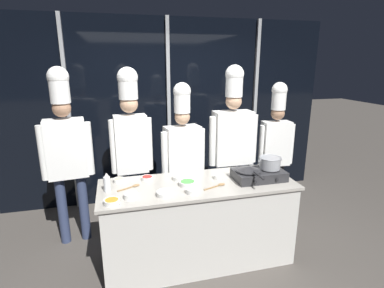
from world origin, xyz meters
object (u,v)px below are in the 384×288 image
(prep_bowl_onion, at_px, (165,193))
(chef_line, at_px, (183,150))
(prep_bowl_noodles, at_px, (131,195))
(serving_spoon_solid, at_px, (133,186))
(chef_head, at_px, (66,145))
(chef_pastry, at_px, (232,138))
(squeeze_bottle_clear, at_px, (107,183))
(prep_bowl_garlic, at_px, (218,176))
(portable_stove, at_px, (259,174))
(stock_pot, at_px, (270,163))
(chef_sous, at_px, (131,138))
(frying_pan, at_px, (249,169))
(prep_bowl_scallions, at_px, (187,183))
(prep_bowl_carrots, at_px, (112,201))
(prep_bowl_chicken, at_px, (193,191))
(prep_bowl_shrimp, at_px, (179,177))
(prep_bowl_bell_pepper, at_px, (147,178))
(prep_bowl_ginger, at_px, (119,180))
(serving_spoon_slotted, at_px, (219,185))
(chef_apprentice, at_px, (276,140))

(prep_bowl_onion, bearing_deg, chef_line, 66.67)
(prep_bowl_noodles, xyz_separation_m, serving_spoon_solid, (0.03, 0.25, -0.02))
(chef_head, distance_m, chef_pastry, 1.97)
(squeeze_bottle_clear, relative_size, prep_bowl_garlic, 2.01)
(portable_stove, xyz_separation_m, chef_line, (-0.67, 0.67, 0.12))
(stock_pot, bearing_deg, serving_spoon_solid, 174.98)
(stock_pot, height_order, chef_sous, chef_sous)
(frying_pan, height_order, prep_bowl_scallions, frying_pan)
(prep_bowl_scallions, bearing_deg, prep_bowl_carrots, -162.60)
(prep_bowl_chicken, bearing_deg, prep_bowl_garlic, 39.17)
(prep_bowl_shrimp, bearing_deg, chef_pastry, 33.42)
(portable_stove, xyz_separation_m, prep_bowl_garlic, (-0.41, 0.12, -0.03))
(chef_head, bearing_deg, prep_bowl_chicken, 135.69)
(chef_head, bearing_deg, prep_bowl_bell_pepper, 142.86)
(prep_bowl_ginger, distance_m, prep_bowl_noodles, 0.43)
(prep_bowl_shrimp, bearing_deg, chef_sous, 132.30)
(prep_bowl_bell_pepper, xyz_separation_m, prep_bowl_scallions, (0.37, -0.25, 0.01))
(frying_pan, bearing_deg, serving_spoon_solid, 173.72)
(prep_bowl_shrimp, relative_size, prep_bowl_scallions, 0.88)
(serving_spoon_slotted, xyz_separation_m, chef_head, (-1.51, 0.83, 0.29))
(prep_bowl_noodles, distance_m, serving_spoon_slotted, 0.87)
(chef_sous, height_order, chef_pastry, chef_pastry)
(chef_head, xyz_separation_m, chef_line, (1.31, -0.09, -0.12))
(prep_bowl_bell_pepper, distance_m, chef_line, 0.63)
(prep_bowl_chicken, xyz_separation_m, prep_bowl_scallions, (-0.01, 0.19, 0.00))
(prep_bowl_onion, distance_m, chef_apprentice, 1.90)
(serving_spoon_slotted, distance_m, serving_spoon_solid, 0.85)
(chef_head, xyz_separation_m, chef_apprentice, (2.61, 0.01, -0.12))
(prep_bowl_bell_pepper, relative_size, chef_line, 0.07)
(prep_bowl_scallions, bearing_deg, prep_bowl_bell_pepper, 146.30)
(squeeze_bottle_clear, distance_m, chef_line, 1.06)
(prep_bowl_garlic, relative_size, prep_bowl_chicken, 0.71)
(chef_line, bearing_deg, prep_bowl_bell_pepper, 30.74)
(frying_pan, bearing_deg, serving_spoon_slotted, -170.31)
(prep_bowl_bell_pepper, distance_m, prep_bowl_noodles, 0.45)
(prep_bowl_bell_pepper, bearing_deg, prep_bowl_onion, -74.38)
(portable_stove, height_order, prep_bowl_onion, portable_stove)
(prep_bowl_shrimp, bearing_deg, chef_apprentice, 21.83)
(prep_bowl_chicken, bearing_deg, chef_pastry, 50.01)
(prep_bowl_onion, relative_size, chef_sous, 0.08)
(chef_head, height_order, chef_pastry, chef_pastry)
(serving_spoon_slotted, relative_size, chef_line, 0.14)
(prep_bowl_garlic, bearing_deg, prep_bowl_ginger, 170.78)
(frying_pan, bearing_deg, prep_bowl_chicken, -166.02)
(squeeze_bottle_clear, bearing_deg, stock_pot, -2.67)
(portable_stove, height_order, chef_apprentice, chef_apprentice)
(stock_pot, relative_size, prep_bowl_garlic, 2.64)
(prep_bowl_shrimp, relative_size, chef_apprentice, 0.08)
(prep_bowl_scallions, bearing_deg, serving_spoon_slotted, -17.05)
(stock_pot, distance_m, chef_sous, 1.57)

